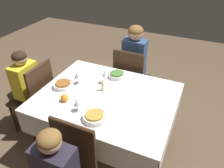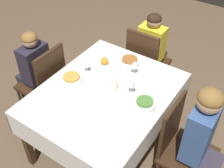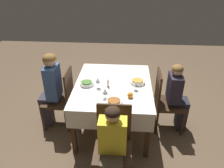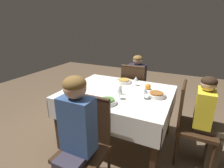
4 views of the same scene
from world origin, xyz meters
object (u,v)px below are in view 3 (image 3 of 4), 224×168
at_px(person_adult_denim, 50,87).
at_px(person_child_yellow, 112,148).
at_px(candle_centerpiece, 108,84).
at_px(person_child_dark, 177,95).
at_px(bowl_west, 114,102).
at_px(wine_glass_west, 105,92).
at_px(chair_south, 165,99).
at_px(bowl_south, 138,82).
at_px(bowl_north, 87,83).
at_px(wine_glass_north, 98,81).
at_px(orange_fruit, 130,95).
at_px(wine_glass_south, 136,84).
at_px(chair_north, 62,96).
at_px(chair_west, 113,141).
at_px(dining_table, 113,89).

bearing_deg(person_adult_denim, person_child_yellow, 43.27).
xyz_separation_m(person_child_yellow, candle_centerpiece, (1.01, 0.13, 0.22)).
bearing_deg(person_adult_denim, person_child_dark, 91.19).
xyz_separation_m(bowl_west, wine_glass_west, (0.12, 0.12, 0.08)).
xyz_separation_m(chair_south, bowl_south, (0.03, 0.43, 0.27)).
distance_m(chair_south, bowl_north, 1.20).
xyz_separation_m(bowl_north, wine_glass_north, (-0.07, -0.17, 0.09)).
relative_size(wine_glass_north, orange_fruit, 2.09).
bearing_deg(bowl_north, bowl_south, -82.23).
distance_m(person_adult_denim, wine_glass_south, 1.29).
xyz_separation_m(chair_south, candle_centerpiece, (-0.10, 0.86, 0.29)).
bearing_deg(chair_north, orange_fruit, 72.67).
distance_m(chair_south, wine_glass_west, 1.02).
xyz_separation_m(chair_west, wine_glass_west, (0.54, 0.14, 0.34)).
xyz_separation_m(chair_north, person_adult_denim, (0.00, 0.16, 0.17)).
relative_size(chair_west, bowl_west, 4.42).
xyz_separation_m(chair_west, candle_centerpiece, (0.84, 0.13, 0.29)).
bearing_deg(person_adult_denim, chair_north, 90.00).
bearing_deg(orange_fruit, dining_table, 35.97).
bearing_deg(wine_glass_north, candle_centerpiece, -73.36).
height_order(wine_glass_north, orange_fruit, wine_glass_north).
bearing_deg(chair_north, bowl_south, 93.44).
relative_size(dining_table, chair_south, 1.43).
distance_m(dining_table, person_adult_denim, 0.95).
height_order(dining_table, wine_glass_north, wine_glass_north).
height_order(chair_west, person_child_dark, person_child_dark).
xyz_separation_m(chair_north, chair_south, (0.04, -1.57, 0.00)).
distance_m(chair_south, orange_fruit, 0.71).
height_order(person_child_dark, wine_glass_west, person_child_dark).
relative_size(person_child_dark, orange_fruit, 14.12).
distance_m(bowl_west, wine_glass_west, 0.19).
distance_m(chair_north, person_adult_denim, 0.23).
distance_m(chair_north, bowl_south, 1.18).
xyz_separation_m(chair_south, orange_fruit, (-0.36, 0.54, 0.28)).
bearing_deg(bowl_north, chair_north, 85.40).
bearing_deg(bowl_north, wine_glass_north, -111.69).
bearing_deg(dining_table, person_child_dark, -88.73).
bearing_deg(bowl_north, wine_glass_west, -137.75).
distance_m(chair_north, chair_west, 1.24).
distance_m(chair_west, wine_glass_west, 0.65).
bearing_deg(chair_west, bowl_west, 92.67).
bearing_deg(candle_centerpiece, chair_south, -83.43).
distance_m(chair_west, bowl_north, 1.01).
height_order(wine_glass_south, bowl_west, wine_glass_south).
xyz_separation_m(wine_glass_south, orange_fruit, (-0.20, 0.07, -0.06)).
distance_m(wine_glass_north, orange_fruit, 0.52).
bearing_deg(wine_glass_south, bowl_west, 142.10).
distance_m(bowl_north, wine_glass_west, 0.46).
xyz_separation_m(chair_north, bowl_south, (0.07, -1.14, 0.27)).
relative_size(person_adult_denim, bowl_north, 5.94).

